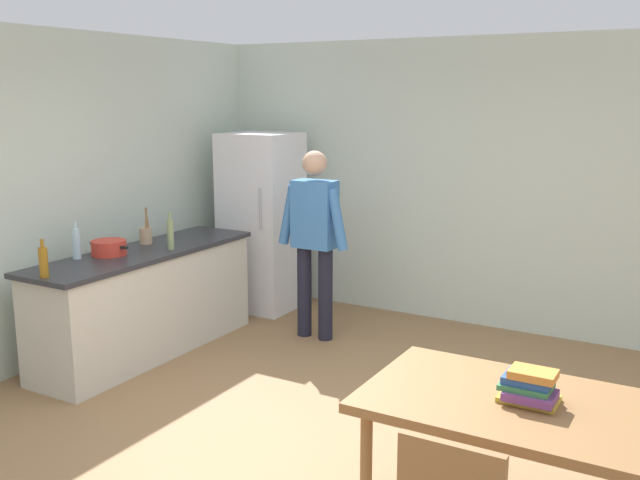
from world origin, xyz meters
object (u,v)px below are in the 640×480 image
bottle_oil_amber (43,262)px  utensil_jar (146,235)px  refrigerator (262,222)px  person (315,232)px  book_stack (529,387)px  bottle_water_clear (76,243)px  bottle_vinegar_tall (170,234)px  cooking_pot (109,248)px  dining_table (511,414)px

bottle_oil_amber → utensil_jar: bearing=99.0°
refrigerator → person: size_ratio=1.06×
person → book_stack: size_ratio=6.25×
bottle_water_clear → bottle_oil_amber: 0.60m
utensil_jar → bottle_oil_amber: size_ratio=1.14×
bottle_vinegar_tall → bottle_oil_amber: bearing=-97.7°
bottle_water_clear → cooking_pot: bearing=61.6°
person → bottle_oil_amber: bearing=-116.1°
refrigerator → utensil_jar: bearing=-100.7°
dining_table → bottle_water_clear: bearing=170.6°
refrigerator → cooking_pot: 1.89m
dining_table → bottle_vinegar_tall: bearing=159.1°
utensil_jar → bottle_oil_amber: utensil_jar is taller
bottle_vinegar_tall → bottle_oil_amber: (-0.16, -1.16, -0.02)m
refrigerator → book_stack: bearing=-38.5°
dining_table → bottle_vinegar_tall: bottle_vinegar_tall is taller
refrigerator → dining_table: 4.27m
utensil_jar → bottle_water_clear: bearing=-95.7°
person → bottle_oil_amber: 2.31m
book_stack → bottle_oil_amber: bearing=179.0°
bottle_oil_amber → person: bearing=63.9°
dining_table → bottle_oil_amber: 3.39m
book_stack → refrigerator: bearing=141.5°
cooking_pot → utensil_jar: size_ratio=1.25×
bottle_oil_amber → book_stack: bearing=-1.0°
person → bottle_water_clear: (-1.28, -1.54, 0.05)m
refrigerator → bottle_water_clear: size_ratio=6.00×
bottle_vinegar_tall → bottle_water_clear: size_ratio=1.07×
cooking_pot → book_stack: cooking_pot is taller
book_stack → bottle_vinegar_tall: bearing=159.7°
bottle_vinegar_tall → cooking_pot: bearing=-126.9°
bottle_oil_amber → book_stack: 3.45m
utensil_jar → refrigerator: bearing=79.3°
utensil_jar → bottle_vinegar_tall: 0.37m
dining_table → bottle_vinegar_tall: 3.46m
cooking_pot → utensil_jar: 0.48m
bottle_water_clear → bottle_vinegar_tall: bearing=56.0°
bottle_vinegar_tall → bottle_water_clear: 0.75m
person → book_stack: bearing=-41.3°
dining_table → bottle_oil_amber: bearing=178.8°
refrigerator → cooking_pot: size_ratio=4.50×
bottle_oil_amber → book_stack: size_ratio=1.03×
dining_table → bottle_water_clear: (-3.63, 0.60, 0.35)m
refrigerator → bottle_vinegar_tall: refrigerator is taller
bottle_water_clear → book_stack: (3.71, -0.59, -0.20)m
person → bottle_vinegar_tall: person is taller
cooking_pot → bottle_vinegar_tall: (0.30, 0.40, 0.08)m
utensil_jar → book_stack: 3.87m
person → utensil_jar: size_ratio=5.31×
person → utensil_jar: person is taller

